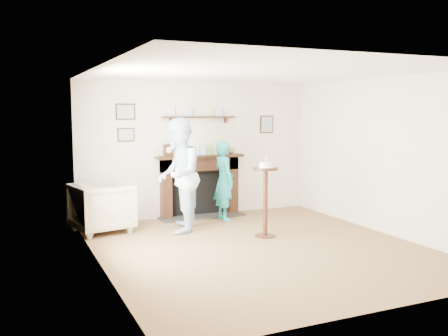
{
  "coord_description": "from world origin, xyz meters",
  "views": [
    {
      "loc": [
        -3.32,
        -6.2,
        1.97
      ],
      "look_at": [
        -0.17,
        0.9,
        1.07
      ],
      "focal_mm": 40.0,
      "sensor_mm": 36.0,
      "label": 1
    }
  ],
  "objects_px": {
    "woman": "(224,220)",
    "armchair": "(103,232)",
    "man": "(179,232)",
    "pedestal_table": "(266,188)"
  },
  "relations": [
    {
      "from": "woman",
      "to": "armchair",
      "type": "bearing_deg",
      "value": 89.19
    },
    {
      "from": "man",
      "to": "armchair",
      "type": "bearing_deg",
      "value": -88.82
    },
    {
      "from": "man",
      "to": "woman",
      "type": "relative_size",
      "value": 1.29
    },
    {
      "from": "man",
      "to": "pedestal_table",
      "type": "bearing_deg",
      "value": 77.84
    },
    {
      "from": "armchair",
      "to": "man",
      "type": "bearing_deg",
      "value": -125.2
    },
    {
      "from": "armchair",
      "to": "pedestal_table",
      "type": "distance_m",
      "value": 2.76
    },
    {
      "from": "man",
      "to": "pedestal_table",
      "type": "relative_size",
      "value": 1.48
    },
    {
      "from": "man",
      "to": "pedestal_table",
      "type": "xyz_separation_m",
      "value": [
        1.14,
        -0.85,
        0.77
      ]
    },
    {
      "from": "woman",
      "to": "pedestal_table",
      "type": "distance_m",
      "value": 1.56
    },
    {
      "from": "armchair",
      "to": "pedestal_table",
      "type": "relative_size",
      "value": 0.71
    }
  ]
}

